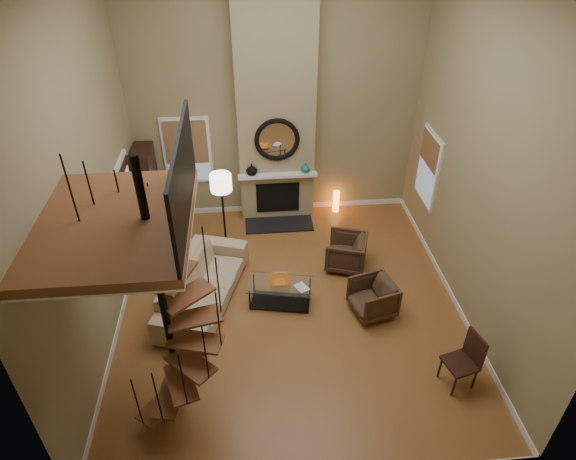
{
  "coord_description": "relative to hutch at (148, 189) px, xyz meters",
  "views": [
    {
      "loc": [
        -0.64,
        -6.5,
        6.32
      ],
      "look_at": [
        0.0,
        0.4,
        1.4
      ],
      "focal_mm": 30.84,
      "sensor_mm": 36.0,
      "label": 1
    }
  ],
  "objects": [
    {
      "name": "ground",
      "position": [
        2.77,
        -2.8,
        -0.95
      ],
      "size": [
        6.0,
        6.5,
        0.01
      ],
      "primitive_type": "cube",
      "color": "#AE6F38",
      "rests_on": "ground"
    },
    {
      "name": "back_wall",
      "position": [
        2.77,
        0.45,
        1.8
      ],
      "size": [
        6.0,
        0.02,
        5.5
      ],
      "primitive_type": "cube",
      "color": "#92865E",
      "rests_on": "ground"
    },
    {
      "name": "front_wall",
      "position": [
        2.77,
        -6.05,
        1.8
      ],
      "size": [
        6.0,
        0.02,
        5.5
      ],
      "primitive_type": "cube",
      "color": "#92865E",
      "rests_on": "ground"
    },
    {
      "name": "left_wall",
      "position": [
        -0.23,
        -2.8,
        1.8
      ],
      "size": [
        0.02,
        6.5,
        5.5
      ],
      "primitive_type": "cube",
      "color": "#92865E",
      "rests_on": "ground"
    },
    {
      "name": "right_wall",
      "position": [
        5.77,
        -2.8,
        1.8
      ],
      "size": [
        0.02,
        6.5,
        5.5
      ],
      "primitive_type": "cube",
      "color": "#92865E",
      "rests_on": "ground"
    },
    {
      "name": "baseboard_back",
      "position": [
        2.77,
        0.44,
        -0.89
      ],
      "size": [
        6.0,
        0.02,
        0.12
      ],
      "primitive_type": "cube",
      "color": "white",
      "rests_on": "ground"
    },
    {
      "name": "baseboard_left",
      "position": [
        -0.22,
        -2.8,
        -0.89
      ],
      "size": [
        0.02,
        6.5,
        0.12
      ],
      "primitive_type": "cube",
      "color": "white",
      "rests_on": "ground"
    },
    {
      "name": "baseboard_right",
      "position": [
        5.76,
        -2.8,
        -0.89
      ],
      "size": [
        0.02,
        6.5,
        0.12
      ],
      "primitive_type": "cube",
      "color": "white",
      "rests_on": "ground"
    },
    {
      "name": "chimney_breast",
      "position": [
        2.77,
        0.26,
        1.8
      ],
      "size": [
        1.6,
        0.38,
        5.5
      ],
      "primitive_type": "cube",
      "color": "#988862",
      "rests_on": "ground"
    },
    {
      "name": "hearth",
      "position": [
        2.77,
        -0.23,
        -0.93
      ],
      "size": [
        1.5,
        0.6,
        0.04
      ],
      "primitive_type": "cube",
      "color": "black",
      "rests_on": "ground"
    },
    {
      "name": "firebox",
      "position": [
        2.77,
        0.06,
        -0.4
      ],
      "size": [
        0.95,
        0.02,
        0.72
      ],
      "primitive_type": "cube",
      "color": "black",
      "rests_on": "chimney_breast"
    },
    {
      "name": "mantel",
      "position": [
        2.77,
        -0.02,
        0.2
      ],
      "size": [
        1.7,
        0.18,
        0.06
      ],
      "primitive_type": "cube",
      "color": "white",
      "rests_on": "chimney_breast"
    },
    {
      "name": "mirror_frame",
      "position": [
        2.77,
        0.04,
        1.0
      ],
      "size": [
        0.94,
        0.1,
        0.94
      ],
      "primitive_type": "torus",
      "rotation": [
        1.57,
        0.0,
        0.0
      ],
      "color": "black",
      "rests_on": "chimney_breast"
    },
    {
      "name": "mirror_disc",
      "position": [
        2.77,
        0.05,
        1.0
      ],
      "size": [
        0.8,
        0.01,
        0.8
      ],
      "primitive_type": "cylinder",
      "rotation": [
        1.57,
        0.0,
        0.0
      ],
      "color": "white",
      "rests_on": "chimney_breast"
    },
    {
      "name": "vase_left",
      "position": [
        2.22,
        0.02,
        0.35
      ],
      "size": [
        0.24,
        0.24,
        0.25
      ],
      "primitive_type": "imported",
      "color": "black",
      "rests_on": "mantel"
    },
    {
      "name": "vase_right",
      "position": [
        3.37,
        0.02,
        0.33
      ],
      "size": [
        0.2,
        0.2,
        0.21
      ],
      "primitive_type": "imported",
      "color": "#1C5D62",
      "rests_on": "mantel"
    },
    {
      "name": "window_back",
      "position": [
        0.87,
        0.42,
        0.67
      ],
      "size": [
        1.02,
        0.06,
        1.52
      ],
      "color": "white",
      "rests_on": "back_wall"
    },
    {
      "name": "window_right",
      "position": [
        5.75,
        -0.8,
        0.68
      ],
      "size": [
        0.06,
        1.02,
        1.52
      ],
      "color": "white",
      "rests_on": "right_wall"
    },
    {
      "name": "entry_door",
      "position": [
        -0.18,
        -1.0,
        0.1
      ],
      "size": [
        0.1,
        1.05,
        2.16
      ],
      "color": "white",
      "rests_on": "ground"
    },
    {
      "name": "loft",
      "position": [
        0.73,
        -4.6,
        2.29
      ],
      "size": [
        1.7,
        2.2,
        1.09
      ],
      "color": "brown",
      "rests_on": "left_wall"
    },
    {
      "name": "spiral_stair",
      "position": [
        0.99,
        -4.59,
        0.83
      ],
      "size": [
        1.47,
        1.47,
        4.06
      ],
      "color": "black",
      "rests_on": "ground"
    },
    {
      "name": "hutch",
      "position": [
        0.0,
        0.0,
        0.0
      ],
      "size": [
        0.39,
        0.83,
        1.85
      ],
      "primitive_type": "cube",
      "color": "black",
      "rests_on": "ground"
    },
    {
      "name": "sofa",
      "position": [
        1.22,
        -2.5,
        -0.55
      ],
      "size": [
        1.67,
        2.68,
        0.73
      ],
      "primitive_type": "imported",
      "rotation": [
        0.0,
        0.0,
        1.27
      ],
      "color": "tan",
      "rests_on": "ground"
    },
    {
      "name": "armchair_near",
      "position": [
        4.04,
        -1.81,
        -0.6
      ],
      "size": [
        0.95,
        0.93,
        0.69
      ],
      "primitive_type": "imported",
      "rotation": [
        0.0,
        0.0,
        -1.88
      ],
      "color": "#473021",
      "rests_on": "ground"
    },
    {
      "name": "armchair_far",
      "position": [
        4.26,
        -3.09,
        -0.6
      ],
      "size": [
        0.87,
        0.86,
        0.65
      ],
      "primitive_type": "imported",
      "rotation": [
        0.0,
        0.0,
        -1.31
      ],
      "color": "#473021",
      "rests_on": "ground"
    },
    {
      "name": "coffee_table",
      "position": [
        2.6,
        -2.72,
        -0.67
      ],
      "size": [
        1.25,
        0.8,
        0.44
      ],
      "color": "silver",
      "rests_on": "ground"
    },
    {
      "name": "bowl",
      "position": [
        2.6,
        -2.67,
        -0.45
      ],
      "size": [
        0.37,
        0.37,
        0.09
      ],
      "primitive_type": "imported",
      "color": "orange",
      "rests_on": "coffee_table"
    },
    {
      "name": "book",
      "position": [
        2.95,
        -2.87,
        -0.49
      ],
      "size": [
        0.29,
        0.31,
        0.02
      ],
      "primitive_type": "imported",
      "rotation": [
        0.0,
        0.0,
        0.5
      ],
      "color": "gray",
      "rests_on": "coffee_table"
    },
    {
      "name": "floor_lamp",
      "position": [
        1.61,
        -0.92,
        0.46
      ],
      "size": [
        0.42,
        0.42,
        1.74
      ],
      "color": "black",
      "rests_on": "ground"
    },
    {
      "name": "accent_lamp",
      "position": [
        4.13,
        0.25,
        -0.7
      ],
      "size": [
        0.15,
        0.15,
        0.52
      ],
      "primitive_type": "cylinder",
      "color": "orange",
      "rests_on": "ground"
    },
    {
      "name": "side_chair",
      "position": [
        5.21,
        -4.69,
        -0.42
      ],
      "size": [
        0.54,
        0.53,
        0.95
      ],
      "color": "black",
      "rests_on": "ground"
    }
  ]
}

